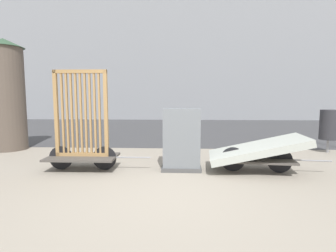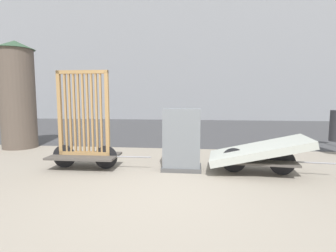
# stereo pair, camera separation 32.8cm
# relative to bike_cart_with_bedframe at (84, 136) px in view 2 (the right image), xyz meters

# --- Properties ---
(ground_plane) EXTENTS (60.00, 60.00, 0.00)m
(ground_plane) POSITION_rel_bike_cart_with_bedframe_xyz_m (1.73, -1.36, -0.68)
(ground_plane) COLOR gray
(road_strip) EXTENTS (56.00, 9.94, 0.01)m
(road_strip) POSITION_rel_bike_cart_with_bedframe_xyz_m (1.73, 7.29, -0.67)
(road_strip) COLOR #424244
(road_strip) RESTS_ON ground_plane
(building_facade) EXTENTS (48.00, 4.00, 15.78)m
(building_facade) POSITION_rel_bike_cart_with_bedframe_xyz_m (1.73, 14.27, 7.21)
(building_facade) COLOR gray
(building_facade) RESTS_ON ground_plane
(bike_cart_with_bedframe) EXTENTS (2.08, 0.79, 2.00)m
(bike_cart_with_bedframe) POSITION_rel_bike_cart_with_bedframe_xyz_m (0.00, 0.00, 0.00)
(bike_cart_with_bedframe) COLOR #4C4742
(bike_cart_with_bedframe) RESTS_ON ground_plane
(bike_cart_with_mattress) EXTENTS (2.33, 1.15, 0.73)m
(bike_cart_with_mattress) POSITION_rel_bike_cart_with_bedframe_xyz_m (3.46, -0.00, -0.26)
(bike_cart_with_mattress) COLOR #4C4742
(bike_cart_with_mattress) RESTS_ON ground_plane
(utility_cabinet) EXTENTS (0.79, 0.54, 1.24)m
(utility_cabinet) POSITION_rel_bike_cart_with_bedframe_xyz_m (2.00, 0.11, -0.10)
(utility_cabinet) COLOR #4C4C4C
(utility_cabinet) RESTS_ON ground_plane
(advertising_column) EXTENTS (1.07, 1.07, 3.07)m
(advertising_column) POSITION_rel_bike_cart_with_bedframe_xyz_m (-2.86, 1.97, 0.88)
(advertising_column) COLOR brown
(advertising_column) RESTS_ON ground_plane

